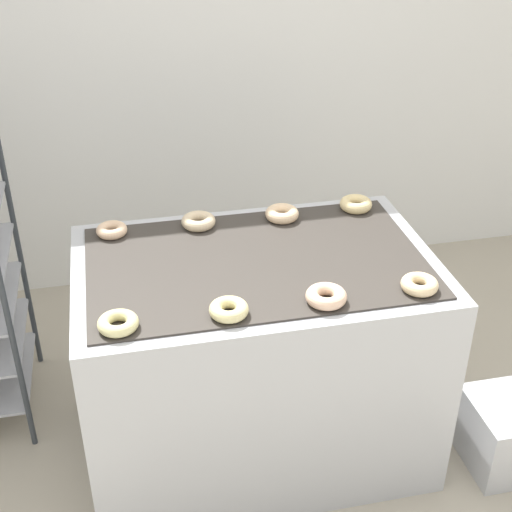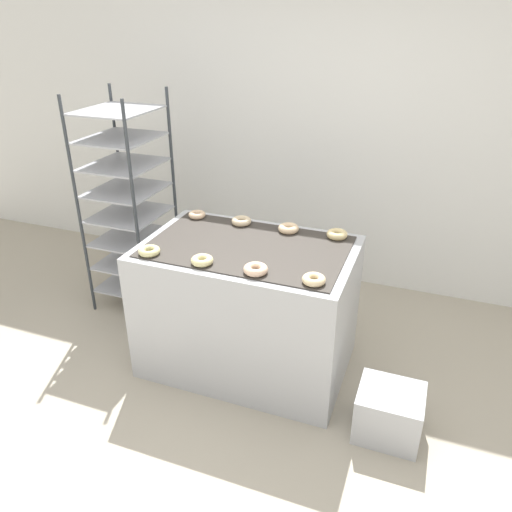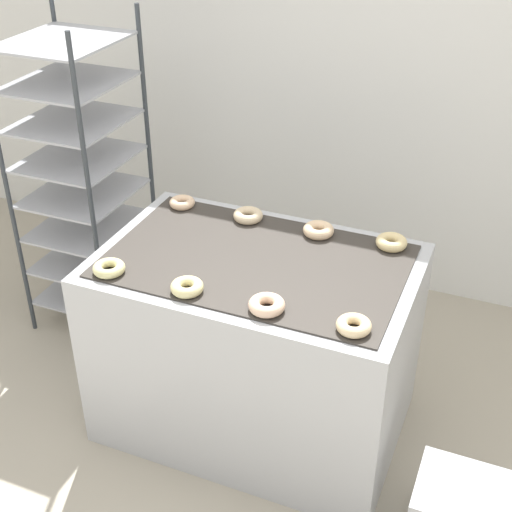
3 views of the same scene
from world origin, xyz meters
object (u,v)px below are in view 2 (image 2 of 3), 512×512
Objects in this scene: fryer_machine at (248,307)px; glaze_bin at (389,413)px; donut_far_midright at (289,228)px; baking_rack_cart at (128,202)px; donut_near_right at (314,280)px; donut_far_midleft at (241,221)px; donut_far_right at (337,234)px; donut_near_midright at (256,269)px; donut_near_left at (149,251)px; donut_far_left at (197,215)px; donut_near_midleft at (202,260)px.

fryer_machine is 1.09m from glaze_bin.
fryer_machine is 0.59m from donut_far_midright.
baking_rack_cart is 13.21× the size of donut_near_right.
donut_far_right is at bearing 0.96° from donut_far_midleft.
baking_rack_cart is 4.67× the size of glaze_bin.
baking_rack_cart is at bearing 173.29° from donut_far_midright.
fryer_machine is 0.59m from donut_near_midright.
donut_near_right is (0.33, 0.00, -0.00)m from donut_near_midright.
donut_near_left is 0.71m from donut_far_midleft.
donut_far_midleft reaches higher than glaze_bin.
baking_rack_cart is 1.56m from donut_near_midright.
donut_far_right is (-0.01, 0.63, 0.00)m from donut_near_right.
donut_far_left is 1.00m from donut_far_right.
donut_near_midleft is at bearing -135.70° from donut_far_right.
baking_rack_cart is at bearing 130.71° from donut_near_left.
baking_rack_cart reaches higher than donut_far_left.
baking_rack_cart is at bearing 150.25° from donut_near_midright.
donut_near_midleft is at bearing -118.22° from donut_far_midright.
donut_far_midleft is (1.01, -0.15, 0.05)m from baking_rack_cart.
baking_rack_cart is 12.95× the size of donut_near_left.
donut_far_right is at bearing 32.23° from donut_near_left.
donut_near_right is 0.69m from donut_far_midright.
fryer_machine is at bearing -21.35° from baking_rack_cart.
baking_rack_cart reaches higher than fryer_machine.
donut_near_right reaches higher than glaze_bin.
donut_far_left is 0.68m from donut_far_midright.
donut_near_midright is 0.71m from donut_far_midleft.
fryer_machine reaches higher than glaze_bin.
donut_near_midright reaches higher than glaze_bin.
donut_far_midleft is at bearing 90.79° from donut_near_midleft.
glaze_bin is at bearing -1.40° from donut_near_midright.
donut_far_midleft is at bearing 151.11° from glaze_bin.
donut_near_midleft is (1.02, -0.78, 0.05)m from baking_rack_cart.
donut_near_midright is at bearing -42.58° from donut_far_left.
donut_near_midright is 0.92m from donut_far_left.
donut_far_midright is at bearing -6.71° from baking_rack_cart.
donut_near_right reaches higher than donut_far_left.
donut_near_right is (1.69, -0.77, 0.05)m from baking_rack_cart.
donut_near_midright is 0.61m from donut_far_midright.
donut_far_left is at bearing -179.51° from donut_far_right.
donut_near_midleft is 0.70m from donut_far_midright.
baking_rack_cart is 1.68m from donut_far_right.
donut_near_right is 1.07× the size of donut_far_left.
glaze_bin is (2.18, -0.79, -0.72)m from baking_rack_cart.
donut_far_left is (0.01, 0.63, -0.00)m from donut_near_left.
fryer_machine is at bearing 148.71° from donut_near_right.
baking_rack_cart is at bearing 159.98° from glaze_bin.
baking_rack_cart is at bearing 167.54° from donut_far_left.
baking_rack_cart reaches higher than donut_near_left.
donut_near_left is at bearing -138.08° from donut_far_midright.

